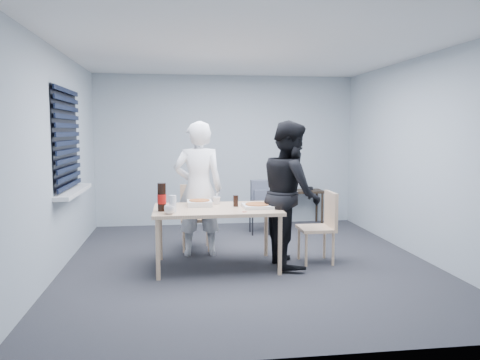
{
  "coord_description": "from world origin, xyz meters",
  "views": [
    {
      "loc": [
        -0.88,
        -5.67,
        1.65
      ],
      "look_at": [
        -0.09,
        0.1,
        1.03
      ],
      "focal_mm": 35.0,
      "sensor_mm": 36.0,
      "label": 1
    }
  ],
  "objects": [
    {
      "name": "chair_right",
      "position": [
        0.93,
        -0.11,
        0.51
      ],
      "size": [
        0.42,
        0.42,
        0.89
      ],
      "color": "beige",
      "rests_on": "ground"
    },
    {
      "name": "soda_bottle",
      "position": [
        -1.05,
        -0.29,
        0.88
      ],
      "size": [
        0.1,
        0.1,
        0.32
      ],
      "rotation": [
        0.0,
        0.0,
        0.18
      ],
      "color": "black",
      "rests_on": "dining_table"
    },
    {
      "name": "room",
      "position": [
        -2.2,
        0.4,
        1.44
      ],
      "size": [
        5.0,
        5.0,
        5.0
      ],
      "color": "#2D2D32",
      "rests_on": "ground"
    },
    {
      "name": "stool",
      "position": [
        0.43,
        1.61,
        0.37
      ],
      "size": [
        0.34,
        0.34,
        0.48
      ],
      "color": "black",
      "rests_on": "ground"
    },
    {
      "name": "person_black",
      "position": [
        0.5,
        -0.16,
        0.89
      ],
      "size": [
        0.47,
        0.86,
        1.77
      ],
      "primitive_type": "imported",
      "rotation": [
        0.0,
        0.0,
        1.57
      ],
      "color": "black",
      "rests_on": "ground"
    },
    {
      "name": "rubber_band",
      "position": [
        -0.12,
        -0.48,
        0.73
      ],
      "size": [
        0.06,
        0.06,
        0.0
      ],
      "primitive_type": "torus",
      "rotation": [
        0.0,
        0.0,
        0.17
      ],
      "color": "red",
      "rests_on": "dining_table"
    },
    {
      "name": "plastic_cups",
      "position": [
        -0.92,
        -0.39,
        0.82
      ],
      "size": [
        0.11,
        0.11,
        0.19
      ],
      "primitive_type": "cylinder",
      "rotation": [
        0.0,
        0.0,
        -0.38
      ],
      "color": "silver",
      "rests_on": "dining_table"
    },
    {
      "name": "pizza_box_a",
      "position": [
        -0.6,
        0.03,
        0.76
      ],
      "size": [
        0.3,
        0.3,
        0.07
      ],
      "rotation": [
        0.0,
        0.0,
        0.12
      ],
      "color": "white",
      "rests_on": "dining_table"
    },
    {
      "name": "backpack",
      "position": [
        0.43,
        1.6,
        0.67
      ],
      "size": [
        0.28,
        0.2,
        0.39
      ],
      "rotation": [
        0.0,
        0.0,
        -0.15
      ],
      "color": "slate",
      "rests_on": "stool"
    },
    {
      "name": "cola_glass",
      "position": [
        -0.17,
        -0.08,
        0.8
      ],
      "size": [
        0.07,
        0.07,
        0.14
      ],
      "primitive_type": "cylinder",
      "rotation": [
        0.0,
        0.0,
        -0.2
      ],
      "color": "black",
      "rests_on": "dining_table"
    },
    {
      "name": "pizza_box_b",
      "position": [
        0.08,
        -0.21,
        0.75
      ],
      "size": [
        0.35,
        0.35,
        0.05
      ],
      "rotation": [
        0.0,
        0.0,
        -0.1
      ],
      "color": "white",
      "rests_on": "dining_table"
    },
    {
      "name": "person_white",
      "position": [
        -0.59,
        0.46,
        0.89
      ],
      "size": [
        0.65,
        0.42,
        1.77
      ],
      "primitive_type": "imported",
      "rotation": [
        0.0,
        0.0,
        3.14
      ],
      "color": "white",
      "rests_on": "ground"
    },
    {
      "name": "mug_b",
      "position": [
        -0.38,
        0.13,
        0.77
      ],
      "size": [
        0.1,
        0.1,
        0.09
      ],
      "primitive_type": "imported",
      "color": "white",
      "rests_on": "dining_table"
    },
    {
      "name": "chair_far",
      "position": [
        -0.62,
        0.84,
        0.51
      ],
      "size": [
        0.42,
        0.42,
        0.89
      ],
      "color": "beige",
      "rests_on": "ground"
    },
    {
      "name": "dining_table",
      "position": [
        -0.41,
        -0.14,
        0.67
      ],
      "size": [
        1.49,
        0.95,
        0.73
      ],
      "color": "beige",
      "rests_on": "ground"
    },
    {
      "name": "papers",
      "position": [
        1.07,
        2.25,
        0.61
      ],
      "size": [
        0.33,
        0.37,
        0.01
      ],
      "primitive_type": "cube",
      "rotation": [
        0.0,
        0.0,
        -0.4
      ],
      "color": "white",
      "rests_on": "side_table"
    },
    {
      "name": "black_box",
      "position": [
        1.44,
        2.3,
        0.63
      ],
      "size": [
        0.15,
        0.12,
        0.05
      ],
      "primitive_type": "cube",
      "rotation": [
        0.0,
        0.0,
        0.26
      ],
      "color": "black",
      "rests_on": "side_table"
    },
    {
      "name": "side_table",
      "position": [
        1.22,
        2.28,
        0.52
      ],
      "size": [
        0.9,
        0.4,
        0.6
      ],
      "color": "#312217",
      "rests_on": "ground"
    },
    {
      "name": "mug_a",
      "position": [
        -0.96,
        -0.49,
        0.78
      ],
      "size": [
        0.17,
        0.17,
        0.1
      ],
      "primitive_type": "imported",
      "rotation": [
        0.0,
        0.0,
        0.52
      ],
      "color": "white",
      "rests_on": "dining_table"
    }
  ]
}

